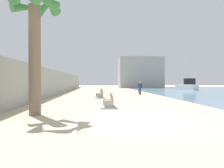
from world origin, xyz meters
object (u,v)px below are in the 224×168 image
object	(u,v)px
person_walking	(140,87)
pedestrian_sign	(35,82)
bench_near	(108,104)
person_standing	(139,87)
boat_nearest	(187,86)
palm_tree	(35,25)
bench_far	(100,96)

from	to	relation	value
person_walking	pedestrian_sign	xyz separation A→B (m)	(-10.32, -9.86, 0.72)
bench_near	person_standing	xyz separation A→B (m)	(5.54, 15.95, 0.73)
person_standing	boat_nearest	distance (m)	15.56
person_standing	boat_nearest	bearing A→B (deg)	38.98
person_walking	person_standing	bearing A→B (deg)	79.86
pedestrian_sign	bench_near	bearing A→B (deg)	-20.15
bench_near	boat_nearest	xyz separation A→B (m)	(17.63, 25.74, 0.68)
palm_tree	person_standing	world-z (taller)	palm_tree
bench_far	bench_near	bearing A→B (deg)	-86.44
palm_tree	person_standing	size ratio (longest dim) A/B	4.03
palm_tree	person_walking	distance (m)	17.62
person_walking	boat_nearest	distance (m)	18.88
pedestrian_sign	boat_nearest	bearing A→B (deg)	45.69
palm_tree	boat_nearest	world-z (taller)	boat_nearest
pedestrian_sign	person_standing	bearing A→B (deg)	51.57
bench_near	person_walking	bearing A→B (deg)	67.97
palm_tree	pedestrian_sign	distance (m)	5.95
palm_tree	boat_nearest	size ratio (longest dim) A/B	0.96
person_walking	bench_near	bearing A→B (deg)	-112.03
palm_tree	bench_near	xyz separation A→B (m)	(4.02, 2.91, -4.49)
palm_tree	bench_far	world-z (taller)	palm_tree
bench_near	bench_far	world-z (taller)	same
person_standing	boat_nearest	xyz separation A→B (m)	(12.10, 9.79, -0.05)
person_standing	boat_nearest	world-z (taller)	boat_nearest
boat_nearest	bench_far	bearing A→B (deg)	-135.53
boat_nearest	pedestrian_sign	distance (m)	33.15
bench_far	person_walking	size ratio (longest dim) A/B	1.25
person_walking	boat_nearest	bearing A→B (deg)	47.22
person_walking	palm_tree	bearing A→B (deg)	-120.84
bench_near	person_standing	size ratio (longest dim) A/B	1.27
palm_tree	pedestrian_sign	bearing A→B (deg)	106.81
person_standing	pedestrian_sign	size ratio (longest dim) A/B	0.59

